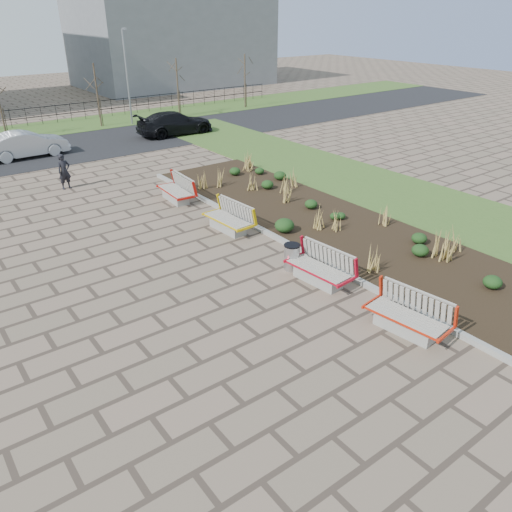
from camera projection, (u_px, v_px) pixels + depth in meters
ground at (282, 354)px, 11.61m from camera, size 120.00×120.00×0.00m
planting_bed at (326, 223)px, 18.52m from camera, size 4.50×18.00×0.10m
planting_curb at (277, 238)px, 17.26m from camera, size 0.16×18.00×0.15m
grass_verge_near at (407, 198)px, 21.08m from camera, size 5.00×38.00×0.04m
grass_verge_far at (2, 134)px, 31.66m from camera, size 80.00×5.00×0.04m
road at (27, 154)px, 27.37m from camera, size 80.00×7.00×0.02m
bench_a at (407, 315)px, 12.17m from camera, size 1.17×2.20×1.00m
bench_b at (318, 267)px, 14.42m from camera, size 1.08×2.17×1.00m
bench_c at (227, 218)px, 17.80m from camera, size 1.03×2.15×1.00m
bench_d at (175, 189)px, 20.59m from camera, size 1.02×2.15×1.00m
litter_bin at (292, 257)px, 15.19m from camera, size 0.48×0.48×0.81m
pedestrian at (64, 172)px, 21.88m from camera, size 0.62×0.46×1.56m
car_silver at (27, 144)px, 26.55m from camera, size 4.20×1.54×1.37m
car_black at (175, 123)px, 31.35m from camera, size 4.92×2.11×1.41m
tree_c at (0, 105)px, 29.68m from camera, size 1.40×1.40×4.00m
tree_d at (97, 95)px, 32.90m from camera, size 1.40×1.40×4.00m
tree_e at (178, 88)px, 36.12m from camera, size 1.40×1.40×4.00m
tree_f at (245, 81)px, 39.34m from camera, size 1.40×1.40×4.00m
lamp_east at (127, 78)px, 33.17m from camera, size 0.24×0.60×6.00m
building_grey at (171, 32)px, 50.19m from camera, size 18.00×12.00×10.00m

